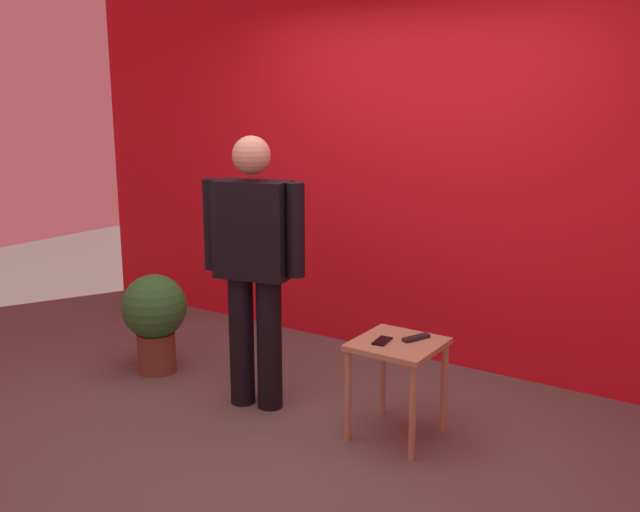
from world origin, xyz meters
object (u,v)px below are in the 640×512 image
Objects in this scene: cell_phone at (382,341)px; potted_plant at (155,315)px; side_table at (397,359)px; standing_person at (254,259)px; tv_remote at (416,338)px.

potted_plant is at bearing 173.17° from cell_phone.
side_table is 0.14m from cell_phone.
standing_person reaches higher than side_table.
cell_phone is at bearing 3.90° from standing_person.
standing_person reaches higher than potted_plant.
potted_plant is (-1.75, -0.02, -0.15)m from cell_phone.
cell_phone is 0.85× the size of tv_remote.
side_table is at bearing 28.97° from cell_phone.
side_table is at bearing -105.70° from tv_remote.
tv_remote is at bearing 11.17° from standing_person.
tv_remote is 1.89m from potted_plant.
cell_phone reaches higher than side_table.
tv_remote is 0.25× the size of potted_plant.
cell_phone is (-0.07, -0.05, 0.11)m from side_table.
tv_remote is at bearing 51.47° from side_table.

